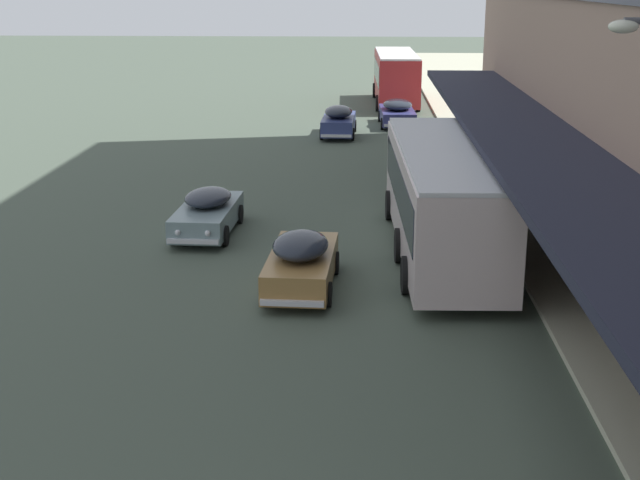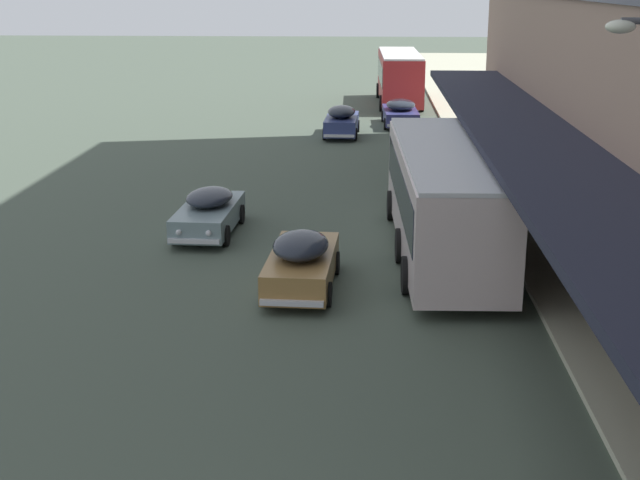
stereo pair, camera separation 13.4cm
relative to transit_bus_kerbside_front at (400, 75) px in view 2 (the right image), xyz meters
name	(u,v)px [view 2 (the right image)]	position (x,y,z in m)	size (l,w,h in m)	color
transit_bus_kerbside_front	(400,75)	(0.00, 0.00, 0.00)	(2.87, 10.07, 3.33)	#B3292B
transit_bus_kerbside_rear	(443,194)	(0.20, -32.63, -0.07)	(3.07, 11.52, 3.20)	beige
sedan_second_mid	(342,121)	(-3.37, -12.18, -1.13)	(1.84, 4.52, 1.60)	navy
sedan_oncoming_rear	(302,261)	(-3.73, -36.00, -1.14)	(1.92, 4.43, 1.56)	#9D723D
sedan_trailing_near	(400,113)	(-0.21, -8.68, -1.17)	(2.05, 4.69, 1.50)	navy
sedan_far_back	(209,212)	(-7.09, -30.77, -1.20)	(1.91, 4.48, 1.41)	gray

